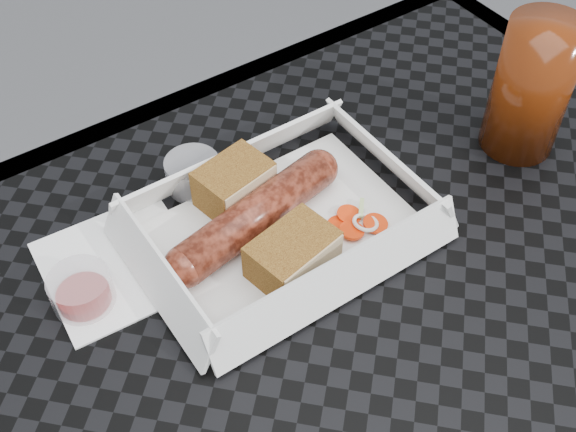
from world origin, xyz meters
The scene contains 10 objects.
patio_table centered at (0.00, 0.00, 0.67)m, with size 0.80×0.80×0.74m.
food_tray centered at (0.00, 0.18, 0.75)m, with size 0.22×0.15×0.00m, color white.
bratwurst centered at (-0.02, 0.19, 0.77)m, with size 0.19×0.07×0.04m.
bread_near centered at (-0.02, 0.23, 0.77)m, with size 0.06×0.04×0.04m, color brown.
bread_far centered at (-0.02, 0.14, 0.77)m, with size 0.07×0.05×0.04m, color brown.
veg_garnish centered at (0.06, 0.14, 0.75)m, with size 0.03×0.03×0.00m.
napkin centered at (-0.13, 0.22, 0.75)m, with size 0.12×0.12×0.00m, color white.
condiment_cup_sauce centered at (-0.17, 0.20, 0.76)m, with size 0.05×0.05×0.03m, color maroon.
condiment_cup_empty centered at (-0.04, 0.27, 0.76)m, with size 0.05×0.05×0.03m, color silver.
drink_glass centered at (0.25, 0.14, 0.81)m, with size 0.07×0.07×0.13m, color #4E1B06.
Camera 1 is at (-0.23, -0.16, 1.22)m, focal length 45.00 mm.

